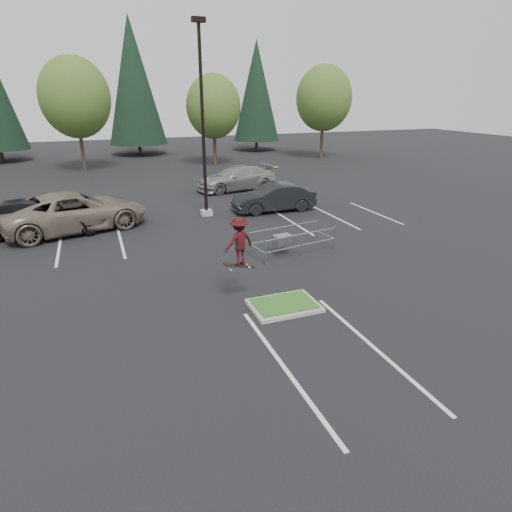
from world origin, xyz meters
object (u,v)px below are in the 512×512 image
object	(u,v)px
decid_c	(213,109)
car_l_black	(36,217)
conif_b	(133,81)
conif_c	(256,91)
light_pole	(203,133)
cart_corral	(285,239)
skateboarder	(239,242)
decid_b	(75,100)
car_l_tan	(74,212)
car_r_charc	(274,198)
car_far_silver	(237,178)
decid_d	(324,100)

from	to	relation	value
decid_c	car_l_black	distance (m)	23.62
conif_b	conif_c	world-z (taller)	conif_b
light_pole	cart_corral	distance (m)	8.53
decid_c	skateboarder	xyz separation A→B (m)	(-7.19, -28.83, -3.15)
car_l_black	conif_c	bearing A→B (deg)	-30.49
conif_c	cart_corral	distance (m)	37.41
decid_b	car_l_tan	bearing A→B (deg)	-91.48
decid_c	car_l_black	xyz separation A→B (m)	(-14.23, -18.33, -4.40)
light_pole	car_r_charc	bearing A→B (deg)	-7.13
decid_b	car_far_silver	size ratio (longest dim) A/B	1.64
decid_c	car_far_silver	world-z (taller)	decid_c
conif_b	decid_d	bearing A→B (deg)	-29.47
car_l_tan	car_l_black	xyz separation A→B (m)	(-1.73, 0.00, -0.12)
conif_c	cart_corral	bearing A→B (deg)	-108.84
decid_b	car_far_silver	world-z (taller)	decid_b
conif_b	car_l_black	size ratio (longest dim) A/B	2.45
decid_d	car_r_charc	distance (m)	23.72
cart_corral	car_far_silver	world-z (taller)	car_far_silver
car_l_black	car_r_charc	world-z (taller)	car_l_black
light_pole	decid_c	bearing A→B (deg)	72.89
car_l_black	car_far_silver	bearing A→B (deg)	-54.78
car_l_tan	car_r_charc	world-z (taller)	car_l_tan
decid_b	skateboarder	bearing A→B (deg)	-80.75
cart_corral	car_r_charc	bearing A→B (deg)	60.56
car_r_charc	decid_d	bearing A→B (deg)	145.22
light_pole	conif_c	distance (m)	30.72
decid_b	car_l_black	size ratio (longest dim) A/B	1.63
conif_b	skateboarder	size ratio (longest dim) A/B	8.11
light_pole	decid_b	size ratio (longest dim) A/B	1.05
light_pole	cart_corral	size ratio (longest dim) A/B	2.62
cart_corral	car_l_black	world-z (taller)	car_l_black
decid_c	car_l_tan	bearing A→B (deg)	-124.27
skateboarder	decid_d	bearing A→B (deg)	-139.76
decid_d	car_l_tan	world-z (taller)	decid_d
car_l_black	car_far_silver	distance (m)	14.19
conif_b	cart_corral	world-z (taller)	conif_b
decid_c	car_r_charc	xyz separation A→B (m)	(-1.49, -18.33, -4.45)
decid_c	car_l_tan	xyz separation A→B (m)	(-12.49, -18.33, -4.28)
light_pole	car_l_tan	size ratio (longest dim) A/B	1.44
conif_b	decid_c	bearing A→B (deg)	-60.68
conif_c	skateboarder	xyz separation A→B (m)	(-15.20, -38.50, -4.74)
conif_b	car_l_tan	world-z (taller)	conif_b
light_pole	car_l_black	distance (m)	9.50
decid_b	decid_d	bearing A→B (deg)	-0.48
car_l_black	conif_b	bearing A→B (deg)	-7.89
decid_b	cart_corral	world-z (taller)	decid_b
conif_c	car_r_charc	xyz separation A→B (m)	(-9.50, -28.00, -6.05)
skateboarder	car_l_black	distance (m)	12.70
skateboarder	car_r_charc	bearing A→B (deg)	-135.06
light_pole	decid_d	world-z (taller)	light_pole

